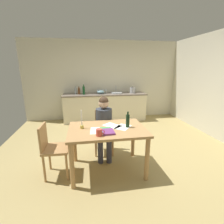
% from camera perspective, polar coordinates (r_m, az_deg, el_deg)
% --- Properties ---
extents(ground_plane, '(5.20, 5.20, 0.04)m').
position_cam_1_polar(ground_plane, '(3.61, 2.31, -13.90)').
color(ground_plane, tan).
extents(wall_back, '(5.20, 0.12, 2.60)m').
position_cam_1_polar(wall_back, '(5.74, -3.00, 10.84)').
color(wall_back, beige).
rests_on(wall_back, ground).
extents(kitchen_counter, '(2.71, 0.64, 0.90)m').
position_cam_1_polar(kitchen_counter, '(5.52, -2.43, 1.74)').
color(kitchen_counter, beige).
rests_on(kitchen_counter, ground).
extents(dining_table, '(1.25, 0.87, 0.77)m').
position_cam_1_polar(dining_table, '(2.76, -1.67, -7.88)').
color(dining_table, tan).
rests_on(dining_table, ground).
extents(chair_at_table, '(0.44, 0.44, 0.87)m').
position_cam_1_polar(chair_at_table, '(3.45, -2.84, -6.00)').
color(chair_at_table, tan).
rests_on(chair_at_table, ground).
extents(person_seated, '(0.36, 0.61, 1.19)m').
position_cam_1_polar(person_seated, '(3.24, -2.79, -3.84)').
color(person_seated, '#333842').
rests_on(person_seated, ground).
extents(chair_side_empty, '(0.42, 0.42, 0.88)m').
position_cam_1_polar(chair_side_empty, '(2.85, -19.96, -11.48)').
color(chair_side_empty, tan).
rests_on(chair_side_empty, ground).
extents(coffee_mug, '(0.13, 0.09, 0.10)m').
position_cam_1_polar(coffee_mug, '(2.42, -4.45, -7.06)').
color(coffee_mug, '#D84C3F').
rests_on(coffee_mug, dining_table).
extents(candlestick, '(0.06, 0.06, 0.31)m').
position_cam_1_polar(candlestick, '(2.73, -10.43, -3.86)').
color(candlestick, gold).
rests_on(candlestick, dining_table).
extents(book_magazine, '(0.19, 0.22, 0.02)m').
position_cam_1_polar(book_magazine, '(2.61, -2.23, -6.28)').
color(book_magazine, '#469B4F').
rests_on(book_magazine, dining_table).
extents(book_cookery, '(0.19, 0.24, 0.03)m').
position_cam_1_polar(book_cookery, '(2.54, -1.34, -6.86)').
color(book_cookery, '#733372').
rests_on(book_cookery, dining_table).
extents(paper_letter, '(0.24, 0.31, 0.00)m').
position_cam_1_polar(paper_letter, '(2.63, -5.20, -6.41)').
color(paper_letter, white).
rests_on(paper_letter, dining_table).
extents(paper_bill, '(0.35, 0.36, 0.00)m').
position_cam_1_polar(paper_bill, '(2.77, 3.81, -5.22)').
color(paper_bill, white).
rests_on(paper_bill, dining_table).
extents(paper_envelope, '(0.35, 0.36, 0.00)m').
position_cam_1_polar(paper_envelope, '(2.84, 0.00, -4.71)').
color(paper_envelope, white).
rests_on(paper_envelope, dining_table).
extents(wine_bottle_on_table, '(0.06, 0.06, 0.27)m').
position_cam_1_polar(wine_bottle_on_table, '(2.74, 5.46, -3.01)').
color(wine_bottle_on_table, black).
rests_on(wine_bottle_on_table, dining_table).
extents(sink_unit, '(0.36, 0.36, 0.24)m').
position_cam_1_polar(sink_unit, '(5.50, 1.68, 6.69)').
color(sink_unit, '#B2B7BC').
rests_on(sink_unit, kitchen_counter).
extents(bottle_oil, '(0.06, 0.06, 0.25)m').
position_cam_1_polar(bottle_oil, '(5.44, -12.48, 7.15)').
color(bottle_oil, '#8C999E').
rests_on(bottle_oil, kitchen_counter).
extents(bottle_vinegar, '(0.07, 0.07, 0.25)m').
position_cam_1_polar(bottle_vinegar, '(5.40, -11.36, 7.13)').
color(bottle_vinegar, '#593319').
rests_on(bottle_vinegar, kitchen_counter).
extents(bottle_wine_red, '(0.08, 0.08, 0.31)m').
position_cam_1_polar(bottle_wine_red, '(5.34, -9.77, 7.43)').
color(bottle_wine_red, '#194C23').
rests_on(bottle_wine_red, kitchen_counter).
extents(mixing_bowl, '(0.24, 0.24, 0.11)m').
position_cam_1_polar(mixing_bowl, '(5.45, -3.96, 6.94)').
color(mixing_bowl, '#668C99').
rests_on(mixing_bowl, kitchen_counter).
extents(stovetop_kettle, '(0.18, 0.18, 0.22)m').
position_cam_1_polar(stovetop_kettle, '(5.61, 7.10, 7.54)').
color(stovetop_kettle, '#B7BABF').
rests_on(stovetop_kettle, kitchen_counter).
extents(wine_glass_near_sink, '(0.07, 0.07, 0.15)m').
position_cam_1_polar(wine_glass_near_sink, '(5.57, -2.15, 7.69)').
color(wine_glass_near_sink, silver).
rests_on(wine_glass_near_sink, kitchen_counter).
extents(wine_glass_by_kettle, '(0.07, 0.07, 0.15)m').
position_cam_1_polar(wine_glass_by_kettle, '(5.56, -3.19, 7.66)').
color(wine_glass_by_kettle, silver).
rests_on(wine_glass_by_kettle, kitchen_counter).
extents(wine_glass_back_left, '(0.07, 0.07, 0.15)m').
position_cam_1_polar(wine_glass_back_left, '(5.55, -4.20, 7.63)').
color(wine_glass_back_left, silver).
rests_on(wine_glass_back_left, kitchen_counter).
extents(wine_glass_back_right, '(0.07, 0.07, 0.15)m').
position_cam_1_polar(wine_glass_back_right, '(5.54, -5.00, 7.61)').
color(wine_glass_back_right, silver).
rests_on(wine_glass_back_right, kitchen_counter).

